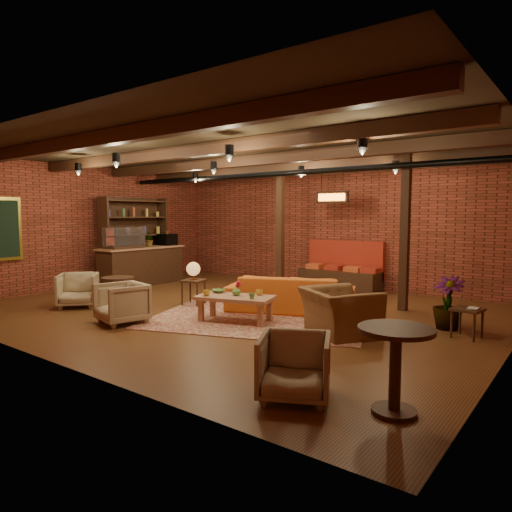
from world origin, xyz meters
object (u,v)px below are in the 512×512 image
Objects in this scene: armchair_a at (78,288)px; plant_tall at (450,250)px; round_table_left at (118,288)px; armchair_right at (340,304)px; round_table_right at (396,356)px; side_table_book at (467,310)px; armchair_far at (294,363)px; side_table_lamp at (193,272)px; sofa at (291,294)px; coffee_table at (235,299)px; armchair_b at (122,301)px.

armchair_a is 7.26m from plant_tall.
round_table_left is 0.99m from armchair_a.
plant_tall is (1.29, 1.43, 0.84)m from armchair_right.
round_table_right is (7.15, -1.05, 0.18)m from armchair_a.
round_table_right is at bearing -88.63° from side_table_book.
side_table_lamp is at bearing 119.82° from armchair_far.
round_table_right is (3.33, -3.32, 0.21)m from sofa.
coffee_table is 1.89× the size of armchair_b.
armchair_far is at bearing -17.35° from round_table_left.
side_table_lamp is 1.97m from armchair_b.
armchair_far is (6.17, -1.32, -0.02)m from armchair_a.
armchair_far is at bearing 101.06° from sofa.
sofa is 3.48m from round_table_left.
sofa is 1.87m from armchair_right.
coffee_table is 4.20m from round_table_right.
plant_tall is at bearing 46.33° from armchair_b.
armchair_a is 1.04× the size of armchair_far.
armchair_b is (0.14, -1.94, -0.31)m from side_table_lamp.
sofa is at bearing 96.79° from armchair_far.
plant_tall is (0.50, 4.03, 0.97)m from armchair_far.
plant_tall is at bearing 166.35° from sofa.
plant_tall is at bearing -26.29° from armchair_a.
armchair_a reaches higher than coffee_table.
armchair_a is at bearing 141.40° from armchair_far.
side_table_book is 0.58× the size of round_table_right.
armchair_far is at bearing -164.41° from round_table_right.
coffee_table is at bearing 151.37° from round_table_right.
side_table_book is at bearing 40.87° from armchair_b.
side_table_lamp is (-2.02, -0.68, 0.34)m from sofa.
round_table_left is at bearing 160.34° from armchair_b.
coffee_table is 1.31× the size of armchair_right.
armchair_b is at bearing -147.22° from plant_tall.
armchair_far is at bearing -103.83° from side_table_book.
armchair_right reaches higher than armchair_a.
plant_tall reaches higher than coffee_table.
armchair_far is at bearing 140.61° from armchair_right.
armchair_b reaches higher than sofa.
side_table_lamp reaches higher than armchair_far.
coffee_table is at bearing 113.37° from armchair_far.
round_table_left is at bearing -124.06° from side_table_lamp.
sofa is 2.69× the size of side_table_lamp.
armchair_far reaches higher than sofa.
armchair_a is 1.59× the size of side_table_book.
side_table_lamp is 0.34× the size of plant_tall.
side_table_lamp is 5.32m from side_table_book.
armchair_far is 0.28× the size of plant_tall.
armchair_far is (4.38, -2.91, -0.33)m from side_table_lamp.
side_table_book is (6.13, 1.99, -0.02)m from round_table_left.
armchair_a is 0.92× the size of round_table_right.
coffee_table is 0.56× the size of plant_tall.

